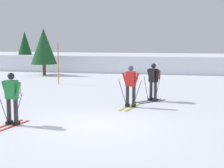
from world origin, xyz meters
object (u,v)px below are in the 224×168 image
skier_red (131,85)px  conifer_far_right (44,46)px  skier_black (154,80)px  trail_marker_pole (58,64)px  conifer_far_left (25,47)px  skier_green (12,96)px

skier_red → conifer_far_right: conifer_far_right is taller
skier_black → trail_marker_pole: 7.84m
conifer_far_right → trail_marker_pole: bearing=-58.5°
skier_red → skier_black: (0.80, 1.60, 0.04)m
trail_marker_pole → conifer_far_right: bearing=121.5°
skier_black → conifer_far_left: size_ratio=0.49×
skier_black → conifer_far_right: bearing=134.0°
skier_green → conifer_far_right: size_ratio=0.47×
skier_red → trail_marker_pole: (-5.49, 6.26, 0.37)m
conifer_far_left → conifer_far_right: conifer_far_right is taller
trail_marker_pole → conifer_far_right: conifer_far_right is taller
skier_black → conifer_far_right: (-9.38, 9.71, 1.29)m
skier_black → trail_marker_pole: trail_marker_pole is taller
skier_green → skier_black: (4.10, 5.28, 0.00)m
skier_red → skier_green: same height
skier_green → skier_red: bearing=48.2°
skier_black → conifer_far_left: bearing=133.5°
skier_red → trail_marker_pole: trail_marker_pole is taller
skier_green → skier_black: size_ratio=1.00×
skier_green → conifer_far_left: size_ratio=0.49×
conifer_far_right → skier_black: bearing=-46.0°
trail_marker_pole → skier_green: bearing=-77.6°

